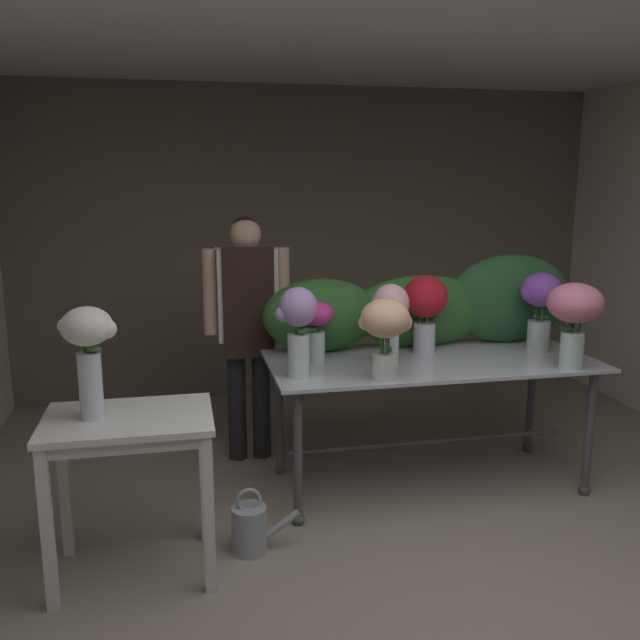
{
  "coord_description": "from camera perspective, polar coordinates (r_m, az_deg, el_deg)",
  "views": [
    {
      "loc": [
        -1.12,
        -2.01,
        1.86
      ],
      "look_at": [
        -0.42,
        1.32,
        1.15
      ],
      "focal_mm": 38.08,
      "sensor_mm": 36.0,
      "label": 1
    }
  ],
  "objects": [
    {
      "name": "ground_plane",
      "position": [
        4.46,
        3.91,
        -12.81
      ],
      "size": [
        8.33,
        8.33,
        0.0
      ],
      "primitive_type": "plane",
      "color": "gray"
    },
    {
      "name": "wall_back",
      "position": [
        5.92,
        -0.91,
        6.48
      ],
      "size": [
        5.12,
        0.12,
        2.61
      ],
      "primitive_type": "cube",
      "color": "#706656",
      "rests_on": "ground"
    },
    {
      "name": "ceiling_slab",
      "position": [
        4.14,
        4.47,
        23.18
      ],
      "size": [
        5.24,
        3.91,
        0.12
      ],
      "primitive_type": "cube",
      "color": "silver",
      "rests_on": "wall_back"
    },
    {
      "name": "display_table_glass",
      "position": [
        4.14,
        9.24,
        -4.88
      ],
      "size": [
        1.94,
        0.88,
        0.8
      ],
      "color": "silver",
      "rests_on": "ground"
    },
    {
      "name": "side_table_white",
      "position": [
        3.3,
        -15.73,
        -9.58
      ],
      "size": [
        0.76,
        0.55,
        0.79
      ],
      "color": "white",
      "rests_on": "ground"
    },
    {
      "name": "florist",
      "position": [
        4.44,
        -6.13,
        0.5
      ],
      "size": [
        0.56,
        0.24,
        1.62
      ],
      "color": "#232328",
      "rests_on": "ground"
    },
    {
      "name": "foliage_backdrop",
      "position": [
        4.38,
        9.07,
        1.08
      ],
      "size": [
        2.05,
        0.31,
        0.58
      ],
      "color": "#2D6028",
      "rests_on": "display_table_glass"
    },
    {
      "name": "vase_rosy_lilies",
      "position": [
        4.05,
        20.64,
        0.61
      ],
      "size": [
        0.31,
        0.31,
        0.49
      ],
      "color": "silver",
      "rests_on": "display_table_glass"
    },
    {
      "name": "vase_peach_anemones",
      "position": [
        3.6,
        5.54,
        -0.63
      ],
      "size": [
        0.29,
        0.26,
        0.44
      ],
      "color": "silver",
      "rests_on": "display_table_glass"
    },
    {
      "name": "vase_magenta_snapdragons",
      "position": [
        3.93,
        -0.36,
        -0.36
      ],
      "size": [
        0.21,
        0.19,
        0.36
      ],
      "color": "silver",
      "rests_on": "display_table_glass"
    },
    {
      "name": "vase_violet_roses",
      "position": [
        4.4,
        18.0,
        1.45
      ],
      "size": [
        0.26,
        0.25,
        0.49
      ],
      "color": "silver",
      "rests_on": "display_table_glass"
    },
    {
      "name": "vase_lilac_carnations",
      "position": [
        3.63,
        -1.86,
        -0.35
      ],
      "size": [
        0.23,
        0.21,
        0.49
      ],
      "color": "silver",
      "rests_on": "display_table_glass"
    },
    {
      "name": "vase_blush_ranunculus",
      "position": [
        3.88,
        5.91,
        0.43
      ],
      "size": [
        0.21,
        0.21,
        0.47
      ],
      "color": "silver",
      "rests_on": "display_table_glass"
    },
    {
      "name": "vase_crimson_peonies",
      "position": [
        4.19,
        8.82,
        1.23
      ],
      "size": [
        0.29,
        0.27,
        0.48
      ],
      "color": "silver",
      "rests_on": "display_table_glass"
    },
    {
      "name": "vase_white_roses_tall",
      "position": [
        3.19,
        -18.87,
        -2.22
      ],
      "size": [
        0.25,
        0.23,
        0.52
      ],
      "color": "silver",
      "rests_on": "side_table_white"
    },
    {
      "name": "watering_can",
      "position": [
        3.6,
        -5.87,
        -16.99
      ],
      "size": [
        0.35,
        0.18,
        0.34
      ],
      "color": "#999EA3",
      "rests_on": "ground"
    }
  ]
}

